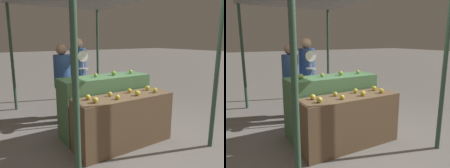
{
  "view_description": "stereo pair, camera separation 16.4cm",
  "coord_description": "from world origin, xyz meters",
  "views": [
    {
      "loc": [
        -2.02,
        -2.78,
        1.76
      ],
      "look_at": [
        -0.04,
        0.3,
        1.0
      ],
      "focal_mm": 35.0,
      "sensor_mm": 36.0,
      "label": 1
    },
    {
      "loc": [
        -1.88,
        -2.87,
        1.76
      ],
      "look_at": [
        -0.04,
        0.3,
        1.0
      ],
      "focal_mm": 35.0,
      "sensor_mm": 36.0,
      "label": 2
    }
  ],
  "objects": [
    {
      "name": "ground_plane",
      "position": [
        0.0,
        0.0,
        0.0
      ],
      "size": [
        60.0,
        60.0,
        0.0
      ],
      "primitive_type": "plane",
      "color": "slate"
    },
    {
      "name": "market_canopy",
      "position": [
        0.0,
        1.05,
        2.47
      ],
      "size": [
        2.59,
        4.05,
        2.63
      ],
      "color": "#33513D",
      "rests_on": "ground_plane"
    },
    {
      "name": "display_counter_front",
      "position": [
        0.0,
        0.0,
        0.43
      ],
      "size": [
        1.69,
        0.55,
        0.85
      ],
      "primitive_type": "cube",
      "color": "brown",
      "rests_on": "ground_plane"
    },
    {
      "name": "display_counter_back",
      "position": [
        0.0,
        0.6,
        0.55
      ],
      "size": [
        1.69,
        0.55,
        1.09
      ],
      "primitive_type": "cube",
      "color": "#4C7A4C",
      "rests_on": "ground_plane"
    },
    {
      "name": "apple_front_0",
      "position": [
        -0.58,
        -0.1,
        0.9
      ],
      "size": [
        0.09,
        0.09,
        0.09
      ],
      "primitive_type": "sphere",
      "color": "gold",
      "rests_on": "display_counter_front"
    },
    {
      "name": "apple_front_1",
      "position": [
        -0.21,
        -0.11,
        0.89
      ],
      "size": [
        0.07,
        0.07,
        0.07
      ],
      "primitive_type": "sphere",
      "color": "gold",
      "rests_on": "display_counter_front"
    },
    {
      "name": "apple_front_2",
      "position": [
        0.19,
        -0.1,
        0.9
      ],
      "size": [
        0.09,
        0.09,
        0.09
      ],
      "primitive_type": "sphere",
      "color": "gold",
      "rests_on": "display_counter_front"
    },
    {
      "name": "apple_front_3",
      "position": [
        0.58,
        -0.1,
        0.9
      ],
      "size": [
        0.08,
        0.08,
        0.08
      ],
      "primitive_type": "sphere",
      "color": "gold",
      "rests_on": "display_counter_front"
    },
    {
      "name": "apple_front_4",
      "position": [
        -0.6,
        0.11,
        0.9
      ],
      "size": [
        0.08,
        0.08,
        0.08
      ],
      "primitive_type": "sphere",
      "color": "gold",
      "rests_on": "display_counter_front"
    },
    {
      "name": "apple_front_5",
      "position": [
        -0.2,
        0.11,
        0.89
      ],
      "size": [
        0.07,
        0.07,
        0.07
      ],
      "primitive_type": "sphere",
      "color": "gold",
      "rests_on": "display_counter_front"
    },
    {
      "name": "apple_front_6",
      "position": [
        0.2,
        0.12,
        0.89
      ],
      "size": [
        0.08,
        0.08,
        0.08
      ],
      "primitive_type": "sphere",
      "color": "gold",
      "rests_on": "display_counter_front"
    },
    {
      "name": "apple_front_7",
      "position": [
        0.59,
        0.1,
        0.9
      ],
      "size": [
        0.09,
        0.09,
        0.09
      ],
      "primitive_type": "sphere",
      "color": "gold",
      "rests_on": "display_counter_front"
    },
    {
      "name": "apple_back_0",
      "position": [
        -0.59,
        0.61,
        1.14
      ],
      "size": [
        0.09,
        0.09,
        0.09
      ],
      "primitive_type": "sphere",
      "color": "#8EB247",
      "rests_on": "display_counter_back"
    },
    {
      "name": "apple_back_1",
      "position": [
        -0.19,
        0.61,
        1.13
      ],
      "size": [
        0.07,
        0.07,
        0.07
      ],
      "primitive_type": "sphere",
      "color": "#8EB247",
      "rests_on": "display_counter_back"
    },
    {
      "name": "apple_back_2",
      "position": [
        0.19,
        0.6,
        1.14
      ],
      "size": [
        0.08,
        0.08,
        0.08
      ],
      "primitive_type": "sphere",
      "color": "#84AD3D",
      "rests_on": "display_counter_back"
    },
    {
      "name": "apple_back_3",
      "position": [
        0.58,
        0.59,
        1.13
      ],
      "size": [
        0.07,
        0.07,
        0.07
      ],
      "primitive_type": "sphere",
      "color": "#8EB247",
      "rests_on": "display_counter_back"
    },
    {
      "name": "produce_scale",
      "position": [
        -0.16,
        1.19,
        1.1
      ],
      "size": [
        0.24,
        0.2,
        1.55
      ],
      "color": "#99999E",
      "rests_on": "ground_plane"
    },
    {
      "name": "person_vendor_at_scale",
      "position": [
        -0.48,
        1.52,
        0.97
      ],
      "size": [
        0.35,
        0.35,
        1.67
      ],
      "rotation": [
        0.0,
        0.0,
        3.12
      ],
      "color": "#2D2D38",
      "rests_on": "ground_plane"
    },
    {
      "name": "person_customer_left",
      "position": [
        -0.02,
        1.75,
        1.04
      ],
      "size": [
        0.38,
        0.38,
        1.79
      ],
      "rotation": [
        0.0,
        0.0,
        3.06
      ],
      "color": "#2D2D38",
      "rests_on": "ground_plane"
    }
  ]
}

